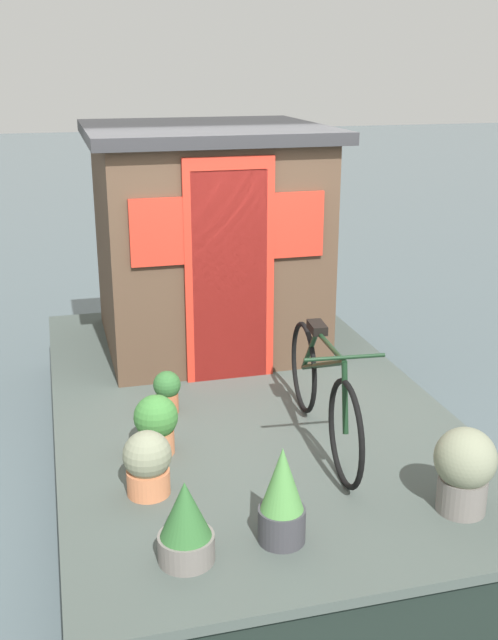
{
  "coord_description": "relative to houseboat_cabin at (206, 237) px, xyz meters",
  "views": [
    {
      "loc": [
        -5.25,
        1.33,
        2.98
      ],
      "look_at": [
        -0.2,
        0.0,
        1.2
      ],
      "focal_mm": 42.85,
      "sensor_mm": 36.0,
      "label": 1
    }
  ],
  "objects": [
    {
      "name": "potted_plant_geranium",
      "position": [
        -2.5,
        0.89,
        -0.78
      ],
      "size": [
        0.29,
        0.29,
        0.41
      ],
      "color": "#C6754C",
      "rests_on": "houseboat_deck"
    },
    {
      "name": "bicycle",
      "position": [
        -2.15,
        -0.34,
        -0.61
      ],
      "size": [
        1.75,
        0.5,
        0.81
      ],
      "color": "black",
      "rests_on": "houseboat_deck"
    },
    {
      "name": "potted_plant_rosemary",
      "position": [
        -3.2,
        0.79,
        -0.77
      ],
      "size": [
        0.3,
        0.3,
        0.46
      ],
      "color": "slate",
      "rests_on": "houseboat_deck"
    },
    {
      "name": "potted_plant_fern",
      "position": [
        -1.42,
        0.6,
        -0.81
      ],
      "size": [
        0.2,
        0.2,
        0.33
      ],
      "color": "#B2603D",
      "rests_on": "houseboat_deck"
    },
    {
      "name": "potted_plant_mint",
      "position": [
        -2.01,
        0.77,
        -0.77
      ],
      "size": [
        0.29,
        0.29,
        0.41
      ],
      "color": "#C6754C",
      "rests_on": "houseboat_deck"
    },
    {
      "name": "houseboat_deck",
      "position": [
        -1.3,
        0.0,
        -1.24
      ],
      "size": [
        4.82,
        2.86,
        0.5
      ],
      "color": "#424C47",
      "rests_on": "ground_plane"
    },
    {
      "name": "ground_plane",
      "position": [
        -1.3,
        0.0,
        -1.49
      ],
      "size": [
        60.0,
        60.0,
        0.0
      ],
      "primitive_type": "plane",
      "color": "#4C5B60"
    },
    {
      "name": "potted_plant_lavender",
      "position": [
        -3.14,
        -0.84,
        -0.72
      ],
      "size": [
        0.35,
        0.35,
        0.52
      ],
      "color": "slate",
      "rests_on": "houseboat_deck"
    },
    {
      "name": "houseboat_cabin",
      "position": [
        0.0,
        0.0,
        0.0
      ],
      "size": [
        1.97,
        2.03,
        1.96
      ],
      "color": "#4C3828",
      "rests_on": "houseboat_deck"
    },
    {
      "name": "potted_plant_sage",
      "position": [
        -3.16,
        0.25,
        -0.72
      ],
      "size": [
        0.26,
        0.26,
        0.56
      ],
      "color": "#38383D",
      "rests_on": "houseboat_deck"
    }
  ]
}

